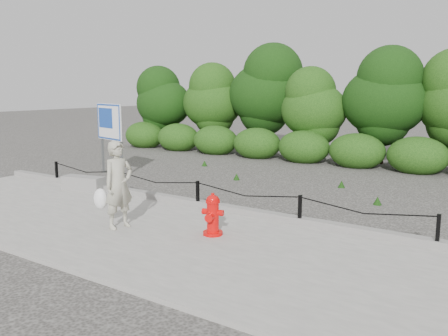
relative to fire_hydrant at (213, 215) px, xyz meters
name	(u,v)px	position (x,y,z in m)	size (l,w,h in m)	color
ground	(198,210)	(-1.45, 1.47, -0.45)	(90.00, 90.00, 0.00)	#2D2B28
sidewalk	(134,231)	(-1.45, -0.53, -0.41)	(14.00, 4.00, 0.08)	gray
curb	(199,204)	(-1.45, 1.52, -0.30)	(14.00, 0.22, 0.14)	slate
chain_barrier	(198,191)	(-1.45, 1.47, 0.01)	(10.06, 0.06, 0.60)	black
treeline	(381,94)	(-0.05, 10.43, 2.06)	(20.28, 3.75, 4.79)	black
fire_hydrant	(213,215)	(0.00, 0.00, 0.00)	(0.44, 0.46, 0.78)	red
pedestrian	(118,186)	(-1.76, -0.64, 0.45)	(0.75, 0.67, 1.68)	#A3A18C
concrete_block	(83,183)	(-5.02, 1.22, -0.19)	(1.14, 0.40, 0.36)	gray
advertising_sign	(109,125)	(-6.36, 3.41, 1.13)	(1.37, 0.41, 2.24)	slate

